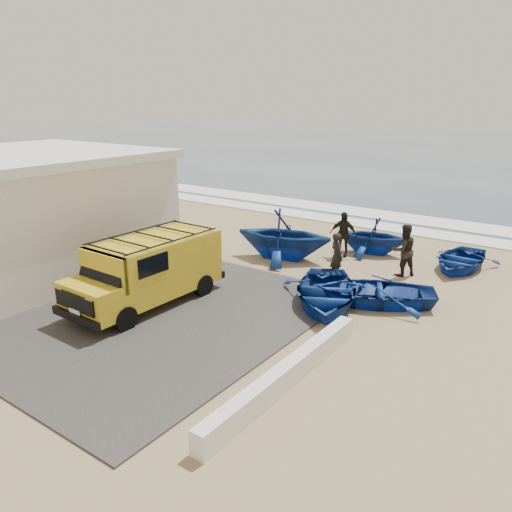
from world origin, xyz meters
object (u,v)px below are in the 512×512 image
Objects in this scene: boat_mid_right at (460,260)px; fisherman_middle at (404,250)px; building at (13,212)px; van at (149,268)px; boat_mid_left at (284,234)px; parapet at (287,374)px; fisherman_back at (343,234)px; boat_near_right at (373,291)px; boat_far_left at (372,235)px; boat_near_left at (325,292)px; fisherman_front at (337,256)px.

boat_mid_right is 2.57m from fisherman_middle.
building is 6.62m from van.
building is at bearing 118.37° from boat_mid_left.
boat_mid_left reaches higher than boat_mid_right.
fisherman_back is at bearing 109.30° from parapet.
boat_mid_left is at bearing 123.13° from parapet.
boat_far_left is at bearing 177.67° from boat_near_right.
boat_far_left is 1.33m from fisherman_back.
parapet is (12.50, -1.00, -1.89)m from building.
boat_near_left is 2.34× the size of fisherman_front.
building is at bearing 175.42° from parapet.
boat_near_right is 2.20× the size of fisherman_front.
fisherman_front is (3.70, 5.35, -0.31)m from van.
fisherman_front reaches higher than boat_near_left.
fisherman_front is (-2.27, 6.85, 0.58)m from parapet.
boat_near_right is at bearing -103.41° from boat_mid_right.
van is at bearing 157.86° from boat_mid_left.
boat_mid_right is 1.15× the size of boat_far_left.
parapet is 1.60× the size of boat_near_right.
boat_mid_right is at bearing 53.51° from van.
boat_far_left is (-2.49, 10.51, 0.49)m from parapet.
boat_near_left is at bearing -82.03° from fisherman_back.
boat_near_right is 1.98× the size of fisherman_middle.
boat_far_left reaches higher than boat_near_left.
fisherman_back is at bearing 42.75° from building.
boat_far_left is at bearing -176.80° from boat_mid_right.
fisherman_back is (-2.98, 3.89, 0.53)m from boat_near_right.
building is 2.51× the size of boat_near_right.
boat_near_right is 0.98× the size of boat_mid_left.
van reaches higher than boat_near_left.
building is 10.12m from boat_mid_left.
boat_near_left is 1.37× the size of boat_far_left.
boat_near_left reaches higher than parapet.
fisherman_front is 0.93× the size of fisherman_back.
van is 6.36m from boat_mid_left.
fisherman_back is (-1.83, 4.90, 0.51)m from boat_near_left.
boat_near_left is at bearing 26.27° from fisherman_middle.
van is 8.42m from fisherman_back.
boat_near_left is 2.43m from fisherman_front.
van is at bearing -172.58° from boat_near_left.
building is at bearing 65.10° from fisherman_front.
fisherman_middle is 1.03× the size of fisherman_back.
fisherman_middle is (-0.17, 3.03, 0.56)m from boat_near_right.
van is 9.67m from boat_far_left.
van is 11.50m from boat_mid_right.
fisherman_middle is 2.94m from fisherman_back.
fisherman_middle reaches higher than parapet.
fisherman_front is at bearing 29.76° from building.
boat_near_left is at bearing -145.97° from boat_mid_left.
boat_mid_right reaches higher than parapet.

